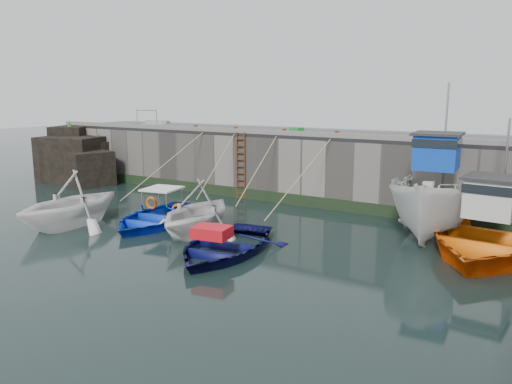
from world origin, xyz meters
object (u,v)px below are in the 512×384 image
Objects in this scene: fish_crate at (296,131)px; bollard_c at (284,132)px; bollard_b at (236,130)px; bollard_d at (337,134)px; bollard_a at (196,128)px; boat_near_navy at (224,253)px; boat_far_orange at (492,234)px; boat_near_blacktrim at (197,233)px; boat_near_white at (72,225)px; ladder at (241,166)px; boat_far_white at (436,201)px; bollard_e at (412,137)px; boat_near_blue at (156,223)px.

fish_crate reaches higher than bollard_c.
bollard_b is 5.30m from bollard_d.
fish_crate is 5.57m from bollard_a.
boat_far_orange is at bearing 24.99° from boat_near_navy.
boat_near_blacktrim is 7.64m from bollard_d.
boat_far_orange is (14.17, 5.34, 0.51)m from boat_near_white.
boat_far_orange is (7.19, 4.94, 0.51)m from boat_near_navy.
boat_near_white is at bearing -104.97° from bollard_b.
boat_near_blacktrim is at bearing -113.02° from bollard_d.
ladder is 11.43× the size of bollard_c.
ladder is 8.69m from boat_near_navy.
bollard_d is at bearing 0.00° from bollard_b.
boat_far_white is 26.15× the size of bollard_e.
bollard_e reaches higher than boat_near_blacktrim.
boat_near_blacktrim is 0.88× the size of boat_near_navy.
fish_crate reaches higher than bollard_e.
boat_near_white is at bearing -120.96° from bollard_c.
bollard_c is at bearing 0.00° from bollard_b.
ladder reaches higher than boat_near_white.
bollard_b is at bearing 83.19° from boat_near_blue.
boat_near_navy is at bearing 0.28° from boat_near_white.
boat_near_navy is (6.98, 0.40, 0.00)m from boat_near_white.
boat_near_navy is at bearing -141.38° from boat_far_orange.
boat_near_navy is at bearing -64.05° from fish_crate.
bollard_d is at bearing 4.00° from ladder.
bollard_e is (8.50, 0.00, 0.00)m from bollard_b.
boat_far_white is at bearing -9.04° from bollard_b.
ladder is 11.80m from boat_far_orange.
bollard_b is at bearing 166.86° from boat_far_white.
bollard_a is 7.80m from bollard_d.
boat_near_blue is 0.62× the size of boat_far_orange.
bollard_c is at bearing 163.57° from boat_far_white.
boat_far_white is at bearing -48.01° from bollard_e.
boat_near_blue is at bearing -97.70° from fish_crate.
boat_far_white is 12.70m from bollard_a.
boat_near_blacktrim is at bearing -70.69° from ladder.
bollard_c is 1.00× the size of bollard_e.
ladder reaches higher than boat_near_blacktrim.
bollard_a is 1.00× the size of bollard_c.
boat_far_orange is (11.50, -2.44, -1.08)m from ladder.
ladder is at bearing -171.33° from bollard_c.
bollard_d is (7.80, 0.00, 0.00)m from bollard_a.
boat_near_white is 16.52× the size of bollard_d.
ladder is 6.56m from boat_near_blacktrim.
fish_crate is at bearing 5.41° from bollard_a.
boat_near_blue is at bearing -142.79° from bollard_e.
bollard_e is (-1.42, 1.58, 2.14)m from boat_far_white.
boat_near_white is at bearing -107.21° from fish_crate.
bollard_c is (-0.34, -0.53, -0.02)m from fish_crate.
boat_near_blacktrim is at bearing 17.41° from boat_near_white.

